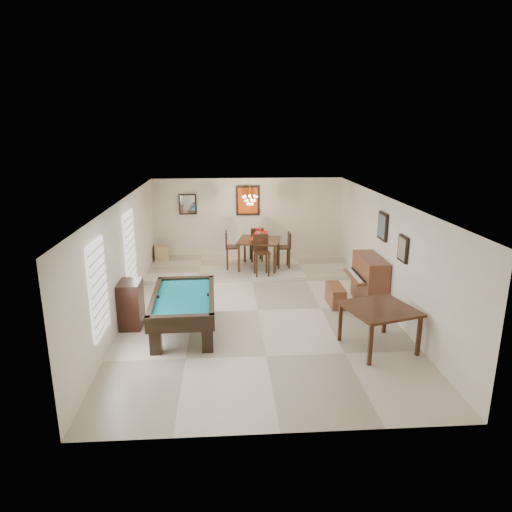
{
  "coord_description": "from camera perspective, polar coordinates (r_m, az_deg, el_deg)",
  "views": [
    {
      "loc": [
        -0.71,
        -9.93,
        4.12
      ],
      "look_at": [
        0.0,
        0.6,
        1.15
      ],
      "focal_mm": 32.0,
      "sensor_mm": 36.0,
      "label": 1
    }
  ],
  "objects": [
    {
      "name": "ground_plane",
      "position": [
        10.78,
        0.22,
        -6.81
      ],
      "size": [
        6.0,
        9.0,
        0.02
      ],
      "primitive_type": "cube",
      "color": "beige"
    },
    {
      "name": "piano_bench",
      "position": [
        11.17,
        9.9,
        -4.87
      ],
      "size": [
        0.33,
        0.85,
        0.47
      ],
      "primitive_type": "cube",
      "rotation": [
        0.0,
        0.0,
        -0.0
      ],
      "color": "brown",
      "rests_on": "ground_plane"
    },
    {
      "name": "wall_back",
      "position": [
        14.72,
        -1.03,
        4.67
      ],
      "size": [
        6.0,
        0.04,
        2.6
      ],
      "primitive_type": "cube",
      "color": "silver",
      "rests_on": "ground_plane"
    },
    {
      "name": "wall_right",
      "position": [
        10.97,
        16.05,
        0.19
      ],
      "size": [
        0.04,
        9.0,
        2.6
      ],
      "primitive_type": "cube",
      "color": "silver",
      "rests_on": "ground_plane"
    },
    {
      "name": "right_picture_lower",
      "position": [
        9.95,
        17.91,
        0.87
      ],
      "size": [
        0.06,
        0.45,
        0.55
      ],
      "primitive_type": "cube",
      "color": "gray",
      "rests_on": "wall_right"
    },
    {
      "name": "square_table",
      "position": [
        9.18,
        15.03,
        -8.65
      ],
      "size": [
        1.5,
        1.5,
        0.84
      ],
      "primitive_type": null,
      "rotation": [
        0.0,
        0.0,
        0.28
      ],
      "color": "black",
      "rests_on": "ground_plane"
    },
    {
      "name": "ceiling",
      "position": [
        10.07,
        0.23,
        7.04
      ],
      "size": [
        6.0,
        9.0,
        0.04
      ],
      "primitive_type": "cube",
      "color": "white",
      "rests_on": "wall_back"
    },
    {
      "name": "window_left_rear",
      "position": [
        11.11,
        -15.48,
        0.96
      ],
      "size": [
        0.06,
        1.0,
        1.7
      ],
      "primitive_type": "cube",
      "color": "white",
      "rests_on": "wall_left"
    },
    {
      "name": "back_mirror",
      "position": [
        14.62,
        -8.53,
        6.42
      ],
      "size": [
        0.55,
        0.06,
        0.65
      ],
      "primitive_type": "cube",
      "color": "white",
      "rests_on": "wall_back"
    },
    {
      "name": "corner_bench",
      "position": [
        14.61,
        -11.72,
        0.46
      ],
      "size": [
        0.49,
        0.58,
        0.47
      ],
      "primitive_type": "cube",
      "rotation": [
        0.0,
        0.0,
        0.15
      ],
      "color": "tan",
      "rests_on": "dining_step"
    },
    {
      "name": "wall_left",
      "position": [
        10.57,
        -16.22,
        -0.39
      ],
      "size": [
        0.04,
        9.0,
        2.6
      ],
      "primitive_type": "cube",
      "color": "silver",
      "rests_on": "ground_plane"
    },
    {
      "name": "apothecary_chest",
      "position": [
        10.11,
        -15.34,
        -5.84
      ],
      "size": [
        0.45,
        0.67,
        1.0
      ],
      "primitive_type": "cube",
      "color": "black",
      "rests_on": "ground_plane"
    },
    {
      "name": "dining_step",
      "position": [
        13.81,
        -0.74,
        -1.38
      ],
      "size": [
        6.0,
        2.5,
        0.12
      ],
      "primitive_type": "cube",
      "color": "beige",
      "rests_on": "ground_plane"
    },
    {
      "name": "dining_chair_south",
      "position": [
        12.7,
        0.71,
        0.07
      ],
      "size": [
        0.47,
        0.47,
        1.15
      ],
      "primitive_type": null,
      "rotation": [
        0.0,
        0.0,
        0.11
      ],
      "color": "black",
      "rests_on": "dining_step"
    },
    {
      "name": "dining_chair_north",
      "position": [
        14.14,
        0.03,
        1.53
      ],
      "size": [
        0.43,
        0.43,
        1.07
      ],
      "primitive_type": null,
      "rotation": [
        0.0,
        0.0,
        3.24
      ],
      "color": "black",
      "rests_on": "dining_step"
    },
    {
      "name": "dining_chair_east",
      "position": [
        13.48,
        3.43,
        0.75
      ],
      "size": [
        0.4,
        0.4,
        1.05
      ],
      "primitive_type": null,
      "rotation": [
        0.0,
        0.0,
        -1.54
      ],
      "color": "black",
      "rests_on": "dining_step"
    },
    {
      "name": "pool_table",
      "position": [
        9.68,
        -8.98,
        -7.17
      ],
      "size": [
        1.33,
        2.37,
        0.78
      ],
      "primitive_type": null,
      "rotation": [
        0.0,
        0.0,
        0.03
      ],
      "color": "black",
      "rests_on": "ground_plane"
    },
    {
      "name": "right_picture_upper",
      "position": [
        11.09,
        15.58,
        3.59
      ],
      "size": [
        0.06,
        0.55,
        0.65
      ],
      "primitive_type": "cube",
      "color": "slate",
      "rests_on": "wall_right"
    },
    {
      "name": "upright_piano",
      "position": [
        11.29,
        13.35,
        -2.98
      ],
      "size": [
        0.78,
        1.4,
        1.16
      ],
      "primitive_type": null,
      "color": "brown",
      "rests_on": "ground_plane"
    },
    {
      "name": "chandelier",
      "position": [
        13.29,
        -0.76,
        7.41
      ],
      "size": [
        0.44,
        0.44,
        0.6
      ],
      "primitive_type": null,
      "color": "#FFE5B2",
      "rests_on": "ceiling"
    },
    {
      "name": "wall_front",
      "position": [
        6.16,
        3.27,
        -11.56
      ],
      "size": [
        6.0,
        0.04,
        2.6
      ],
      "primitive_type": "cube",
      "color": "silver",
      "rests_on": "ground_plane"
    },
    {
      "name": "window_left_front",
      "position": [
        8.5,
        -19.09,
        -3.85
      ],
      "size": [
        0.06,
        1.0,
        1.7
      ],
      "primitive_type": "cube",
      "color": "white",
      "rests_on": "wall_left"
    },
    {
      "name": "flower_vase",
      "position": [
        13.28,
        0.39,
        3.08
      ],
      "size": [
        0.16,
        0.16,
        0.24
      ],
      "primitive_type": null,
      "rotation": [
        0.0,
        0.0,
        -0.21
      ],
      "color": "#A10D1D",
      "rests_on": "dining_table"
    },
    {
      "name": "dining_table",
      "position": [
        13.43,
        0.39,
        0.56
      ],
      "size": [
        1.4,
        1.4,
        0.98
      ],
      "primitive_type": null,
      "rotation": [
        0.0,
        0.0,
        -0.21
      ],
      "color": "black",
      "rests_on": "dining_step"
    },
    {
      "name": "dining_chair_west",
      "position": [
        13.33,
        -2.91,
        0.76
      ],
      "size": [
        0.42,
        0.42,
        1.13
      ],
      "primitive_type": null,
      "rotation": [
        0.0,
        0.0,
        1.56
      ],
      "color": "black",
      "rests_on": "dining_step"
    },
    {
      "name": "back_painting",
      "position": [
        14.58,
        -1.03,
        6.96
      ],
      "size": [
        0.75,
        0.06,
        0.95
      ],
      "primitive_type": "cube",
      "color": "#D84C14",
      "rests_on": "wall_back"
    }
  ]
}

